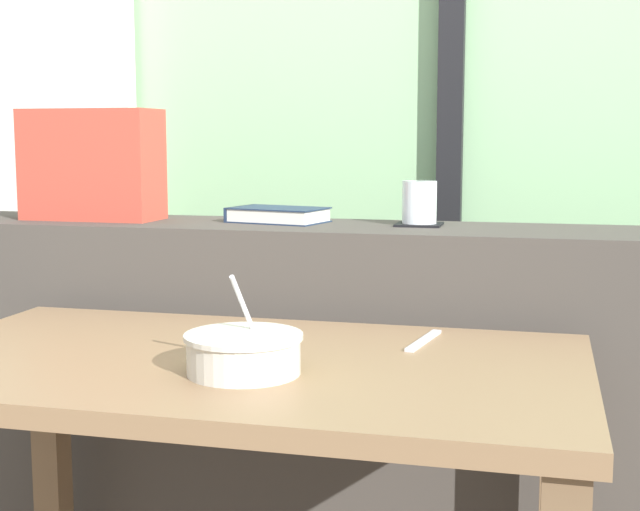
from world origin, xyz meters
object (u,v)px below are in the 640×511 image
at_px(closed_book, 277,215).
at_px(fork_utensil, 424,340).
at_px(coaster_square, 419,224).
at_px(soup_bowl, 244,353).
at_px(breakfast_table, 239,424).
at_px(juice_glass, 419,204).
at_px(throw_pillow, 92,165).

relative_size(closed_book, fork_utensil, 1.39).
height_order(coaster_square, soup_bowl, coaster_square).
distance_m(coaster_square, closed_book, 0.33).
height_order(closed_book, soup_bowl, closed_book).
bearing_deg(coaster_square, breakfast_table, -110.23).
xyz_separation_m(juice_glass, closed_book, (-0.33, -0.00, -0.03)).
distance_m(juice_glass, soup_bowl, 0.73).
xyz_separation_m(coaster_square, fork_utensil, (0.07, -0.40, -0.17)).
distance_m(soup_bowl, fork_utensil, 0.37).
relative_size(coaster_square, soup_bowl, 0.54).
relative_size(throw_pillow, fork_utensil, 1.88).
xyz_separation_m(breakfast_table, throw_pillow, (-0.56, 0.55, 0.41)).
xyz_separation_m(breakfast_table, juice_glass, (0.22, 0.59, 0.33)).
height_order(breakfast_table, fork_utensil, fork_utensil).
xyz_separation_m(breakfast_table, fork_utensil, (0.28, 0.19, 0.12)).
relative_size(coaster_square, throw_pillow, 0.31).
height_order(closed_book, throw_pillow, throw_pillow).
relative_size(juice_glass, throw_pillow, 0.29).
bearing_deg(soup_bowl, breakfast_table, 114.65).
height_order(coaster_square, juice_glass, juice_glass).
bearing_deg(throw_pillow, breakfast_table, -44.83).
bearing_deg(fork_utensil, closed_book, 144.59).
bearing_deg(soup_bowl, juice_glass, 75.40).
distance_m(closed_book, soup_bowl, 0.71).
relative_size(breakfast_table, coaster_square, 11.49).
distance_m(breakfast_table, fork_utensil, 0.36).
bearing_deg(coaster_square, throw_pillow, -177.13).
xyz_separation_m(throw_pillow, soup_bowl, (0.60, -0.64, -0.27)).
height_order(breakfast_table, coaster_square, coaster_square).
height_order(juice_glass, soup_bowl, juice_glass).
relative_size(breakfast_table, throw_pillow, 3.59).
height_order(throw_pillow, soup_bowl, throw_pillow).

